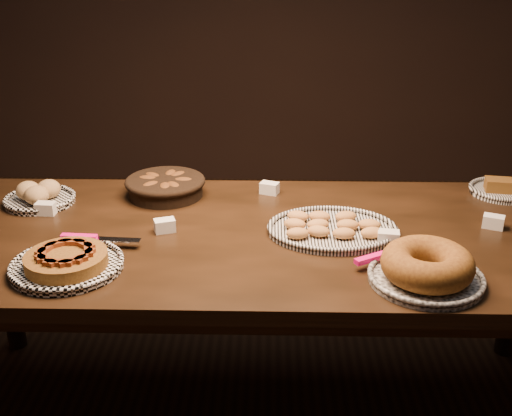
{
  "coord_description": "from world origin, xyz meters",
  "views": [
    {
      "loc": [
        0.04,
        -1.99,
        1.7
      ],
      "look_at": [
        -0.0,
        0.05,
        0.82
      ],
      "focal_mm": 45.0,
      "sensor_mm": 36.0,
      "label": 1
    }
  ],
  "objects_px": {
    "madeleine_platter": "(331,228)",
    "apple_tart_plate": "(67,262)",
    "buffet_table": "(257,251)",
    "bundt_cake_plate": "(426,268)"
  },
  "relations": [
    {
      "from": "madeleine_platter",
      "to": "apple_tart_plate",
      "type": "bearing_deg",
      "value": -172.64
    },
    {
      "from": "buffet_table",
      "to": "apple_tart_plate",
      "type": "distance_m",
      "value": 0.64
    },
    {
      "from": "apple_tart_plate",
      "to": "bundt_cake_plate",
      "type": "height_order",
      "value": "bundt_cake_plate"
    },
    {
      "from": "madeleine_platter",
      "to": "bundt_cake_plate",
      "type": "bearing_deg",
      "value": -63.78
    },
    {
      "from": "bundt_cake_plate",
      "to": "buffet_table",
      "type": "bearing_deg",
      "value": 160.93
    },
    {
      "from": "buffet_table",
      "to": "madeleine_platter",
      "type": "bearing_deg",
      "value": 0.49
    },
    {
      "from": "madeleine_platter",
      "to": "bundt_cake_plate",
      "type": "height_order",
      "value": "bundt_cake_plate"
    },
    {
      "from": "madeleine_platter",
      "to": "bundt_cake_plate",
      "type": "distance_m",
      "value": 0.41
    },
    {
      "from": "bundt_cake_plate",
      "to": "apple_tart_plate",
      "type": "bearing_deg",
      "value": -169.01
    },
    {
      "from": "apple_tart_plate",
      "to": "madeleine_platter",
      "type": "bearing_deg",
      "value": 36.94
    }
  ]
}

